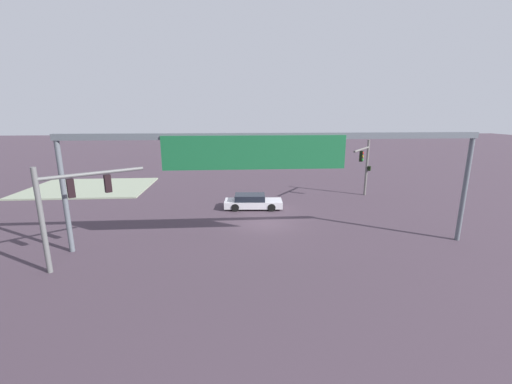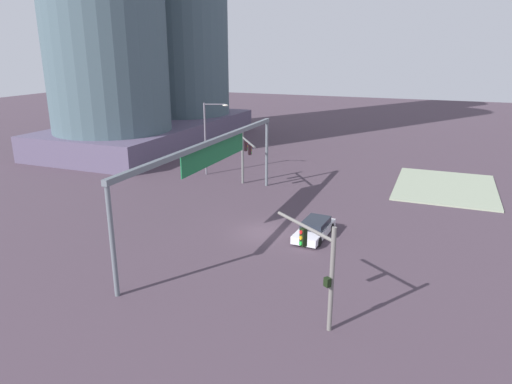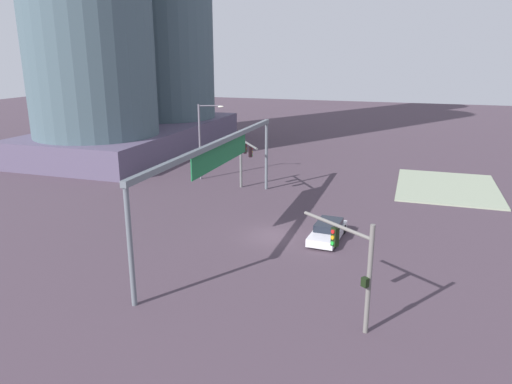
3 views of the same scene
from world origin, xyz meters
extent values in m
plane|color=#453642|center=(0.00, 0.00, 0.00)|extent=(208.54, 208.54, 0.00)
cube|color=gray|center=(17.62, -12.47, 0.07)|extent=(12.29, 9.32, 0.15)
cylinder|color=slate|center=(-10.54, -7.54, 2.68)|extent=(0.23, 0.23, 5.37)
cylinder|color=slate|center=(-9.17, -5.73, 4.67)|extent=(2.87, 3.73, 0.17)
cube|color=black|center=(-9.15, -5.70, 4.06)|extent=(0.40, 0.41, 0.95)
cylinder|color=red|center=(-9.28, -5.60, 4.35)|extent=(0.17, 0.20, 0.20)
cylinder|color=orange|center=(-9.28, -5.60, 4.05)|extent=(0.17, 0.20, 0.20)
cylinder|color=green|center=(-9.28, -5.60, 3.75)|extent=(0.17, 0.20, 0.20)
cube|color=black|center=(-10.74, -7.38, 2.66)|extent=(0.37, 0.38, 0.44)
cylinder|color=slate|center=(11.60, 6.70, 2.67)|extent=(0.25, 0.25, 5.34)
cylinder|color=slate|center=(9.53, 5.21, 4.74)|extent=(4.24, 3.13, 0.19)
cube|color=black|center=(10.45, 5.88, 4.12)|extent=(0.41, 0.40, 0.95)
cylinder|color=red|center=(10.55, 5.75, 4.42)|extent=(0.20, 0.17, 0.20)
cylinder|color=orange|center=(10.55, 5.75, 4.12)|extent=(0.20, 0.17, 0.20)
cylinder|color=green|center=(10.55, 5.75, 3.82)|extent=(0.20, 0.17, 0.20)
cube|color=black|center=(9.03, 4.85, 4.12)|extent=(0.41, 0.40, 0.95)
cylinder|color=red|center=(9.12, 4.72, 4.42)|extent=(0.20, 0.17, 0.20)
cylinder|color=orange|center=(9.12, 4.72, 4.12)|extent=(0.20, 0.17, 0.20)
cylinder|color=green|center=(9.12, 4.72, 3.82)|extent=(0.20, 0.17, 0.20)
cylinder|color=slate|center=(13.32, 11.78, 3.86)|extent=(0.20, 0.20, 7.72)
cylinder|color=slate|center=(13.70, 10.74, 7.57)|extent=(0.87, 2.12, 0.12)
ellipsoid|color=silver|center=(14.08, 9.70, 7.47)|extent=(0.49, 0.67, 0.20)
cylinder|color=slate|center=(-11.70, 4.16, 3.18)|extent=(0.28, 0.28, 6.36)
cylinder|color=slate|center=(11.70, 4.16, 3.18)|extent=(0.28, 0.28, 6.36)
cube|color=slate|center=(0.00, 4.16, 6.54)|extent=(23.80, 0.35, 0.35)
cube|color=#186336|center=(1.10, 4.37, 5.65)|extent=(10.24, 0.08, 1.88)
cube|color=#524861|center=(26.35, 27.24, 1.59)|extent=(34.02, 16.61, 3.18)
cube|color=silver|center=(0.67, -3.74, 0.44)|extent=(4.89, 2.13, 0.55)
cube|color=black|center=(0.95, -3.76, 0.96)|extent=(2.59, 1.77, 0.50)
cylinder|color=black|center=(-0.87, -4.50, 0.32)|extent=(0.65, 0.26, 0.64)
cylinder|color=black|center=(-0.76, -2.79, 0.32)|extent=(0.65, 0.26, 0.64)
cylinder|color=black|center=(2.09, -4.69, 0.32)|extent=(0.65, 0.26, 0.64)
cylinder|color=black|center=(2.20, -2.98, 0.32)|extent=(0.65, 0.26, 0.64)
camera|label=1|loc=(2.37, 22.11, 7.73)|focal=22.49mm
camera|label=2|loc=(-30.16, -11.61, 13.15)|focal=32.66mm
camera|label=3|loc=(-30.99, -8.85, 12.60)|focal=33.69mm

